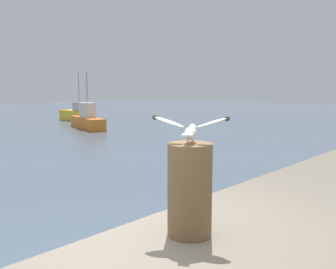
{
  "coord_description": "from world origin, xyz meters",
  "views": [
    {
      "loc": [
        -1.69,
        -2.29,
        2.41
      ],
      "look_at": [
        0.33,
        -0.29,
        2.04
      ],
      "focal_mm": 36.03,
      "sensor_mm": 36.0,
      "label": 1
    }
  ],
  "objects_px": {
    "mooring_post": "(190,190)",
    "boat_orange": "(86,120)",
    "boat_yellow": "(75,114)",
    "seagull": "(190,129)"
  },
  "relations": [
    {
      "from": "mooring_post",
      "to": "boat_yellow",
      "type": "bearing_deg",
      "value": 62.13
    },
    {
      "from": "mooring_post",
      "to": "boat_orange",
      "type": "distance_m",
      "value": 19.58
    },
    {
      "from": "seagull",
      "to": "mooring_post",
      "type": "bearing_deg",
      "value": -147.6
    },
    {
      "from": "mooring_post",
      "to": "seagull",
      "type": "distance_m",
      "value": 0.5
    },
    {
      "from": "boat_yellow",
      "to": "boat_orange",
      "type": "bearing_deg",
      "value": -112.99
    },
    {
      "from": "mooring_post",
      "to": "boat_yellow",
      "type": "xyz_separation_m",
      "value": [
        11.76,
        22.23,
        -1.11
      ]
    },
    {
      "from": "mooring_post",
      "to": "seagull",
      "type": "relative_size",
      "value": 1.34
    },
    {
      "from": "seagull",
      "to": "boat_yellow",
      "type": "xyz_separation_m",
      "value": [
        11.75,
        22.23,
        -1.61
      ]
    },
    {
      "from": "boat_orange",
      "to": "seagull",
      "type": "bearing_deg",
      "value": -119.27
    },
    {
      "from": "mooring_post",
      "to": "boat_orange",
      "type": "height_order",
      "value": "boat_orange"
    }
  ]
}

